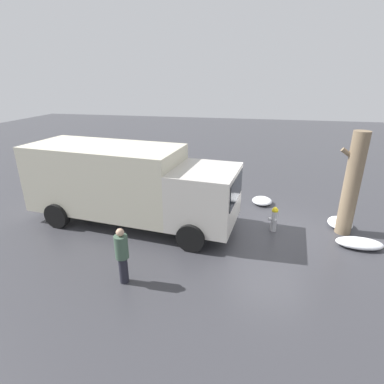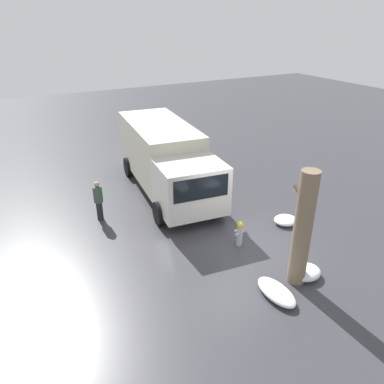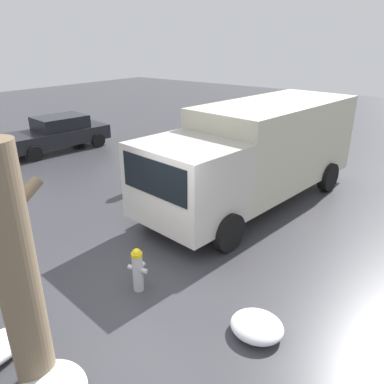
% 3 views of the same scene
% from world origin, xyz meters
% --- Properties ---
extents(ground_plane, '(60.00, 60.00, 0.00)m').
position_xyz_m(ground_plane, '(0.00, 0.00, 0.00)').
color(ground_plane, '#38383D').
extents(fire_hydrant, '(0.31, 0.41, 0.90)m').
position_xyz_m(fire_hydrant, '(0.00, 0.00, 0.47)').
color(fire_hydrant, '#B7B7BC').
rests_on(fire_hydrant, ground_plane).
extents(tree_trunk, '(0.78, 0.51, 3.51)m').
position_xyz_m(tree_trunk, '(-2.35, -0.38, 1.77)').
color(tree_trunk, '#7F6B51').
rests_on(tree_trunk, ground_plane).
extents(delivery_truck, '(7.71, 3.32, 2.81)m').
position_xyz_m(delivery_truck, '(5.20, 0.32, 1.55)').
color(delivery_truck, beige).
rests_on(delivery_truck, ground_plane).
extents(pedestrian, '(0.34, 0.34, 1.57)m').
position_xyz_m(pedestrian, '(3.96, 3.67, 0.86)').
color(pedestrian, '#23232D').
rests_on(pedestrian, ground_plane).
extents(snow_pile_by_hydrant, '(1.41, 0.69, 0.29)m').
position_xyz_m(snow_pile_by_hydrant, '(-2.62, 0.56, 0.14)').
color(snow_pile_by_hydrant, white).
rests_on(snow_pile_by_hydrant, ground_plane).
extents(snow_pile_curbside, '(0.82, 0.89, 0.28)m').
position_xyz_m(snow_pile_curbside, '(0.36, -2.36, 0.14)').
color(snow_pile_curbside, white).
rests_on(snow_pile_curbside, ground_plane).
extents(snow_pile_by_tree, '(0.83, 0.98, 0.33)m').
position_xyz_m(snow_pile_by_tree, '(-2.35, -0.76, 0.16)').
color(snow_pile_by_tree, white).
rests_on(snow_pile_by_tree, ground_plane).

